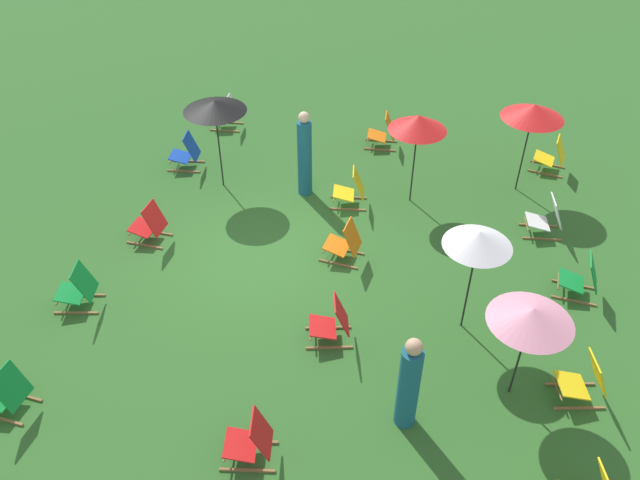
{
  "coord_description": "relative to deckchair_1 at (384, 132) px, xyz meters",
  "views": [
    {
      "loc": [
        8.7,
        3.56,
        7.71
      ],
      "look_at": [
        0.0,
        1.2,
        0.5
      ],
      "focal_mm": 35.36,
      "sensor_mm": 36.0,
      "label": 1
    }
  ],
  "objects": [
    {
      "name": "ground_plane",
      "position": [
        4.51,
        -1.54,
        -0.37
      ],
      "size": [
        40.0,
        40.0,
        0.0
      ],
      "primitive_type": "plane",
      "color": "#2D6026"
    },
    {
      "name": "deckchair_1",
      "position": [
        0.0,
        0.0,
        0.0
      ],
      "size": [
        0.56,
        0.81,
        0.83
      ],
      "rotation": [
        0.0,
        0.0,
        0.12
      ],
      "color": "olive",
      "rests_on": "ground"
    },
    {
      "name": "deckchair_2",
      "position": [
        0.11,
        -3.93,
        0.0
      ],
      "size": [
        0.58,
        0.82,
        0.83
      ],
      "rotation": [
        0.0,
        0.0,
        0.14
      ],
      "color": "olive",
      "rests_on": "ground"
    },
    {
      "name": "deckchair_3",
      "position": [
        4.76,
        -3.69,
        0.0
      ],
      "size": [
        0.48,
        0.76,
        0.83
      ],
      "rotation": [
        0.0,
        0.0,
        -0.01
      ],
      "color": "olive",
      "rests_on": "ground"
    },
    {
      "name": "deckchair_4",
      "position": [
        2.53,
        3.71,
        0.0
      ],
      "size": [
        0.6,
        0.83,
        0.83
      ],
      "rotation": [
        0.0,
        0.0,
        0.17
      ],
      "color": "olive",
      "rests_on": "ground"
    },
    {
      "name": "deckchair_5",
      "position": [
        6.72,
        -4.01,
        0.0
      ],
      "size": [
        0.66,
        0.86,
        0.83
      ],
      "rotation": [
        0.0,
        0.0,
        0.26
      ],
      "color": "olive",
      "rests_on": "ground"
    },
    {
      "name": "deckchair_6",
      "position": [
        0.08,
        3.85,
        0.0
      ],
      "size": [
        0.59,
        0.82,
        0.83
      ],
      "rotation": [
        0.0,
        0.0,
        -0.15
      ],
      "color": "olive",
      "rests_on": "ground"
    },
    {
      "name": "deckchair_7",
      "position": [
        6.35,
        0.36,
        0.0
      ],
      "size": [
        0.68,
        0.87,
        0.83
      ],
      "rotation": [
        0.0,
        0.0,
        0.3
      ],
      "color": "olive",
      "rests_on": "ground"
    },
    {
      "name": "deckchair_8",
      "position": [
        4.19,
        4.29,
        0.0
      ],
      "size": [
        0.51,
        0.78,
        0.83
      ],
      "rotation": [
        0.0,
        0.0,
        -0.05
      ],
      "color": "olive",
      "rests_on": "ground"
    },
    {
      "name": "deckchair_9",
      "position": [
        2.56,
        -0.2,
        0.0
      ],
      "size": [
        0.61,
        0.84,
        0.83
      ],
      "rotation": [
        0.0,
        0.0,
        0.19
      ],
      "color": "olive",
      "rests_on": "ground"
    },
    {
      "name": "deckchair_10",
      "position": [
        8.91,
        -3.81,
        0.0
      ],
      "size": [
        0.5,
        0.77,
        0.83
      ],
      "rotation": [
        0.0,
        0.0,
        -0.02
      ],
      "color": "olive",
      "rests_on": "ground"
    },
    {
      "name": "deckchair_11",
      "position": [
        4.32,
        0.08,
        0.0
      ],
      "size": [
        0.53,
        0.79,
        0.83
      ],
      "rotation": [
        0.0,
        0.0,
        -0.07
      ],
      "color": "olive",
      "rests_on": "ground"
    },
    {
      "name": "deckchair_12",
      "position": [
        6.52,
        4.2,
        0.0
      ],
      "size": [
        0.67,
        0.86,
        0.83
      ],
      "rotation": [
        0.0,
        0.0,
        0.28
      ],
      "color": "olive",
      "rests_on": "ground"
    },
    {
      "name": "deckchair_13",
      "position": [
        8.74,
        -0.14,
        0.0
      ],
      "size": [
        0.64,
        0.85,
        0.83
      ],
      "rotation": [
        0.0,
        0.0,
        0.23
      ],
      "color": "olive",
      "rests_on": "ground"
    },
    {
      "name": "deckchair_14",
      "position": [
        2.1,
        -4.13,
        0.0
      ],
      "size": [
        0.6,
        0.83,
        0.83
      ],
      "rotation": [
        0.0,
        0.0,
        0.17
      ],
      "color": "olive",
      "rests_on": "ground"
    },
    {
      "name": "umbrella_0",
      "position": [
        5.5,
        2.38,
        1.48
      ],
      "size": [
        1.06,
        1.06,
        1.99
      ],
      "color": "black",
      "rests_on": "ground"
    },
    {
      "name": "umbrella_1",
      "position": [
        6.69,
        3.21,
        1.25
      ],
      "size": [
        1.19,
        1.19,
        1.75
      ],
      "color": "black",
      "rests_on": "ground"
    },
    {
      "name": "umbrella_2",
      "position": [
        2.59,
        -3.06,
        1.54
      ],
      "size": [
        1.3,
        1.3,
        2.02
      ],
      "color": "black",
      "rests_on": "ground"
    },
    {
      "name": "umbrella_3",
      "position": [
        2.09,
        0.98,
        1.47
      ],
      "size": [
        1.16,
        1.16,
        2.0
      ],
      "color": "black",
      "rests_on": "ground"
    },
    {
      "name": "umbrella_4",
      "position": [
        1.06,
        3.15,
        1.5
      ],
      "size": [
        1.26,
        1.26,
        2.02
      ],
      "color": "black",
      "rests_on": "ground"
    },
    {
      "name": "person_0",
      "position": [
        7.61,
        1.76,
        0.43
      ],
      "size": [
        0.38,
        0.38,
        1.68
      ],
      "rotation": [
        0.0,
        0.0,
        3.43
      ],
      "color": "#195972",
      "rests_on": "ground"
    },
    {
      "name": "person_1",
      "position": [
        2.39,
        -1.25,
        0.55
      ],
      "size": [
        0.41,
        0.41,
        1.92
      ],
      "rotation": [
        0.0,
        0.0,
        4.24
      ],
      "color": "#195972",
      "rests_on": "ground"
    }
  ]
}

